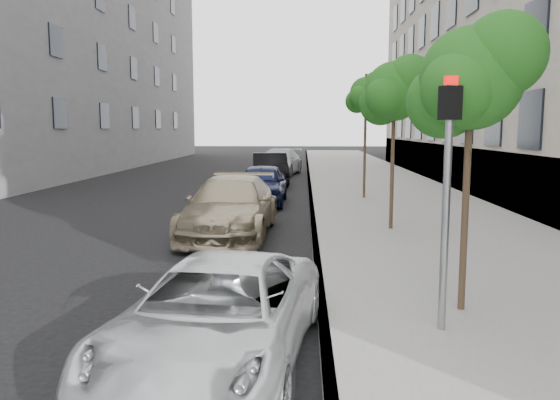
# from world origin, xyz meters

# --- Properties ---
(ground) EXTENTS (160.00, 160.00, 0.00)m
(ground) POSITION_xyz_m (0.00, 0.00, 0.00)
(ground) COLOR black
(ground) RESTS_ON ground
(sidewalk) EXTENTS (6.40, 72.00, 0.14)m
(sidewalk) POSITION_xyz_m (4.30, 24.00, 0.07)
(sidewalk) COLOR gray
(sidewalk) RESTS_ON ground
(curb) EXTENTS (0.15, 72.00, 0.14)m
(curb) POSITION_xyz_m (1.18, 24.00, 0.07)
(curb) COLOR #9E9B93
(curb) RESTS_ON ground
(tree_near) EXTENTS (1.76, 1.56, 4.17)m
(tree_near) POSITION_xyz_m (3.23, 1.50, 3.45)
(tree_near) COLOR #38281C
(tree_near) RESTS_ON sidewalk
(tree_mid) EXTENTS (1.82, 1.62, 4.47)m
(tree_mid) POSITION_xyz_m (3.23, 8.00, 3.71)
(tree_mid) COLOR #38281C
(tree_mid) RESTS_ON sidewalk
(tree_far) EXTENTS (1.57, 1.37, 4.71)m
(tree_far) POSITION_xyz_m (3.23, 14.50, 4.07)
(tree_far) COLOR #38281C
(tree_far) RESTS_ON sidewalk
(signal_pole) EXTENTS (0.29, 0.25, 3.26)m
(signal_pole) POSITION_xyz_m (2.71, 0.68, 2.17)
(signal_pole) COLOR #939699
(signal_pole) RESTS_ON sidewalk
(minivan) EXTENTS (2.54, 4.60, 1.22)m
(minivan) POSITION_xyz_m (-0.10, -0.25, 0.61)
(minivan) COLOR silver
(minivan) RESTS_ON ground
(suv) EXTENTS (2.29, 5.26, 1.50)m
(suv) POSITION_xyz_m (-0.99, 7.54, 0.75)
(suv) COLOR tan
(suv) RESTS_ON ground
(sedan_blue) EXTENTS (1.79, 4.33, 1.47)m
(sedan_blue) POSITION_xyz_m (-0.64, 13.57, 0.73)
(sedan_blue) COLOR #11183A
(sedan_blue) RESTS_ON ground
(sedan_black) EXTENTS (2.09, 4.87, 1.56)m
(sedan_black) POSITION_xyz_m (-0.76, 20.32, 0.78)
(sedan_black) COLOR black
(sedan_black) RESTS_ON ground
(sedan_rear) EXTENTS (2.99, 5.64, 1.56)m
(sedan_rear) POSITION_xyz_m (-0.57, 26.07, 0.78)
(sedan_rear) COLOR #9FA2A6
(sedan_rear) RESTS_ON ground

